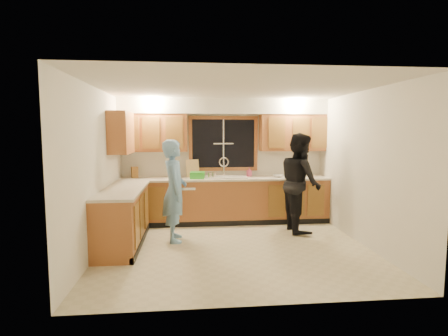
% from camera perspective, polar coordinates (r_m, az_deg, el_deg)
% --- Properties ---
extents(floor, '(4.20, 4.20, 0.00)m').
position_cam_1_polar(floor, '(5.71, 1.80, -12.85)').
color(floor, beige).
rests_on(floor, ground).
extents(ceiling, '(4.20, 4.20, 0.00)m').
position_cam_1_polar(ceiling, '(5.46, 1.89, 12.88)').
color(ceiling, silver).
extents(wall_back, '(4.20, 0.00, 4.20)m').
position_cam_1_polar(wall_back, '(7.33, -0.10, 1.27)').
color(wall_back, silver).
rests_on(wall_back, ground).
extents(wall_left, '(0.00, 3.80, 3.80)m').
position_cam_1_polar(wall_left, '(5.58, -20.08, -0.49)').
color(wall_left, silver).
rests_on(wall_left, ground).
extents(wall_right, '(0.00, 3.80, 3.80)m').
position_cam_1_polar(wall_right, '(6.09, 21.85, -0.06)').
color(wall_right, silver).
rests_on(wall_right, ground).
extents(base_cabinets_back, '(4.20, 0.60, 0.88)m').
position_cam_1_polar(base_cabinets_back, '(7.14, 0.14, -5.41)').
color(base_cabinets_back, '#A66030').
rests_on(base_cabinets_back, ground).
extents(base_cabinets_left, '(0.60, 1.90, 0.88)m').
position_cam_1_polar(base_cabinets_left, '(5.98, -16.17, -7.84)').
color(base_cabinets_left, '#A66030').
rests_on(base_cabinets_left, ground).
extents(countertop_back, '(4.20, 0.63, 0.04)m').
position_cam_1_polar(countertop_back, '(7.05, 0.15, -1.76)').
color(countertop_back, beige).
rests_on(countertop_back, base_cabinets_back).
extents(countertop_left, '(0.63, 1.90, 0.04)m').
position_cam_1_polar(countertop_left, '(5.89, -16.15, -3.48)').
color(countertop_left, beige).
rests_on(countertop_left, base_cabinets_left).
extents(upper_cabinets_left, '(1.35, 0.33, 0.75)m').
position_cam_1_polar(upper_cabinets_left, '(7.14, -11.48, 5.66)').
color(upper_cabinets_left, '#A66030').
rests_on(upper_cabinets_left, wall_back).
extents(upper_cabinets_right, '(1.35, 0.33, 0.75)m').
position_cam_1_polar(upper_cabinets_right, '(7.42, 11.11, 5.67)').
color(upper_cabinets_right, '#A66030').
rests_on(upper_cabinets_right, wall_back).
extents(upper_cabinets_return, '(0.33, 0.90, 0.75)m').
position_cam_1_polar(upper_cabinets_return, '(6.60, -16.45, 5.54)').
color(upper_cabinets_return, '#A66030').
rests_on(upper_cabinets_return, wall_left).
extents(soffit, '(4.20, 0.35, 0.30)m').
position_cam_1_polar(soffit, '(7.15, 0.04, 9.99)').
color(soffit, white).
rests_on(soffit, wall_back).
extents(window_frame, '(1.44, 0.03, 1.14)m').
position_cam_1_polar(window_frame, '(7.30, -0.09, 4.01)').
color(window_frame, black).
rests_on(window_frame, wall_back).
extents(sink, '(0.86, 0.52, 0.57)m').
position_cam_1_polar(sink, '(7.08, 0.14, -2.02)').
color(sink, white).
rests_on(sink, countertop_back).
extents(dishwasher, '(0.60, 0.56, 0.82)m').
position_cam_1_polar(dishwasher, '(7.10, -6.73, -5.76)').
color(dishwasher, silver).
rests_on(dishwasher, floor).
extents(stove, '(0.58, 0.75, 0.90)m').
position_cam_1_polar(stove, '(5.44, -17.27, -9.13)').
color(stove, silver).
rests_on(stove, floor).
extents(man, '(0.46, 0.65, 1.71)m').
position_cam_1_polar(man, '(5.93, -8.10, -3.68)').
color(man, '#6C9CCC').
rests_on(man, floor).
extents(woman, '(0.71, 0.90, 1.83)m').
position_cam_1_polar(woman, '(6.61, 12.33, -2.29)').
color(woman, black).
rests_on(woman, floor).
extents(knife_block, '(0.15, 0.14, 0.23)m').
position_cam_1_polar(knife_block, '(7.25, -14.37, -0.68)').
color(knife_block, olive).
rests_on(knife_block, countertop_back).
extents(cutting_board, '(0.29, 0.17, 0.36)m').
position_cam_1_polar(cutting_board, '(7.17, -5.14, -0.04)').
color(cutting_board, tan).
rests_on(cutting_board, countertop_back).
extents(dish_crate, '(0.31, 0.29, 0.13)m').
position_cam_1_polar(dish_crate, '(6.94, -4.35, -1.19)').
color(dish_crate, green).
rests_on(dish_crate, countertop_back).
extents(soap_bottle, '(0.11, 0.11, 0.19)m').
position_cam_1_polar(soap_bottle, '(7.29, 4.13, -0.63)').
color(soap_bottle, '#D4507E').
rests_on(soap_bottle, countertop_back).
extents(bowl, '(0.24, 0.24, 0.05)m').
position_cam_1_polar(bowl, '(7.22, 8.82, -1.29)').
color(bowl, silver).
rests_on(bowl, countertop_back).
extents(can_left, '(0.08, 0.08, 0.12)m').
position_cam_1_polar(can_left, '(6.90, -2.33, -1.27)').
color(can_left, beige).
rests_on(can_left, countertop_back).
extents(can_right, '(0.08, 0.08, 0.12)m').
position_cam_1_polar(can_right, '(6.96, -1.65, -1.18)').
color(can_right, beige).
rests_on(can_right, countertop_back).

